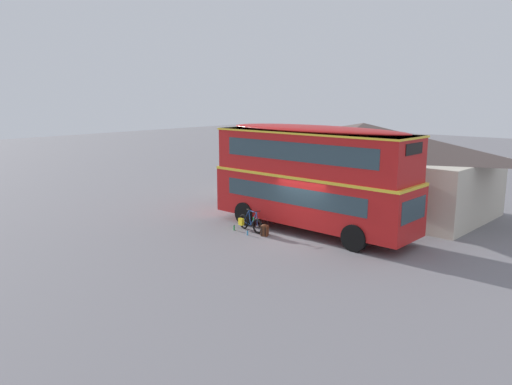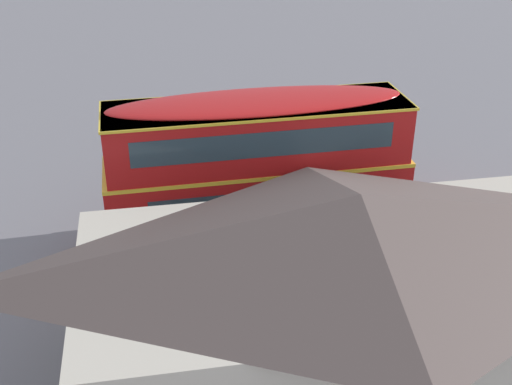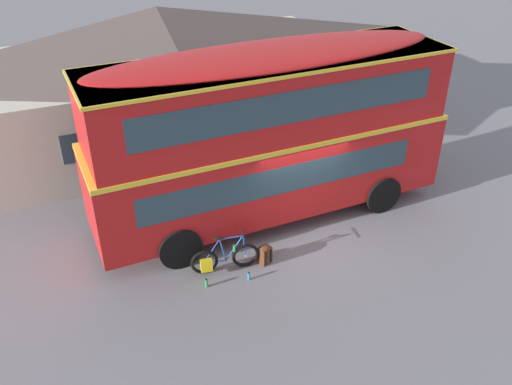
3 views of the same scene
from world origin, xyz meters
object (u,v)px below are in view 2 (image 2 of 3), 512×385
object	(u,v)px
double_decker_bus	(257,161)
backpack_on_ground	(275,194)
touring_bicycle	(304,191)
water_bottle_blue_sports	(289,191)
water_bottle_green_metal	(316,191)

from	to	relation	value
double_decker_bus	backpack_on_ground	size ratio (longest dim) A/B	18.51
touring_bicycle	water_bottle_blue_sports	distance (m)	0.77
water_bottle_blue_sports	touring_bicycle	bearing A→B (deg)	125.86
water_bottle_blue_sports	backpack_on_ground	bearing A→B (deg)	33.46
backpack_on_ground	touring_bicycle	bearing A→B (deg)	171.35
backpack_on_ground	water_bottle_green_metal	xyz separation A→B (m)	(-1.65, -0.22, -0.16)
backpack_on_ground	water_bottle_green_metal	world-z (taller)	backpack_on_ground
water_bottle_green_metal	backpack_on_ground	bearing A→B (deg)	7.62
backpack_on_ground	double_decker_bus	bearing A→B (deg)	60.48
water_bottle_blue_sports	double_decker_bus	bearing A→B (deg)	53.65
water_bottle_green_metal	touring_bicycle	bearing A→B (deg)	32.98
water_bottle_green_metal	water_bottle_blue_sports	distance (m)	1.03
water_bottle_green_metal	water_bottle_blue_sports	bearing A→B (deg)	-11.28
double_decker_bus	touring_bicycle	xyz separation A→B (m)	(-2.16, -1.77, -2.27)
touring_bicycle	water_bottle_green_metal	distance (m)	0.75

